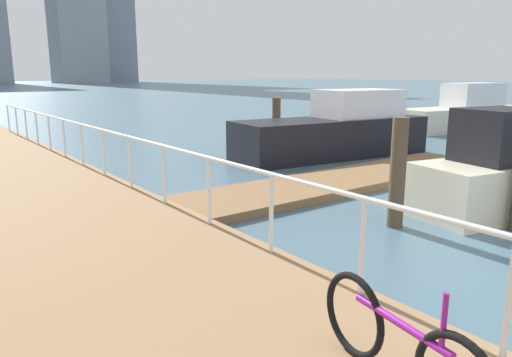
# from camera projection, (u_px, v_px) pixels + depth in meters

# --- Properties ---
(ground_plane) EXTENTS (300.00, 300.00, 0.00)m
(ground_plane) POSITION_uv_depth(u_px,v_px,m) (87.00, 135.00, 21.57)
(ground_plane) COLOR #476675
(floating_dock) EXTENTS (10.20, 2.00, 0.18)m
(floating_dock) POSITION_uv_depth(u_px,v_px,m) (336.00, 182.00, 11.86)
(floating_dock) COLOR olive
(floating_dock) RESTS_ON ground_plane
(boardwalk_railing) EXTENTS (0.06, 24.62, 1.08)m
(boardwalk_railing) POSITION_uv_depth(u_px,v_px,m) (129.00, 148.00, 9.80)
(boardwalk_railing) COLOR white
(boardwalk_railing) RESTS_ON boardwalk
(dock_piling_1) EXTENTS (0.34, 0.34, 1.77)m
(dock_piling_1) POSITION_uv_depth(u_px,v_px,m) (360.00, 117.00, 20.54)
(dock_piling_1) COLOR brown
(dock_piling_1) RESTS_ON ground_plane
(dock_piling_2) EXTENTS (0.30, 0.30, 1.86)m
(dock_piling_2) POSITION_uv_depth(u_px,v_px,m) (276.00, 124.00, 17.17)
(dock_piling_2) COLOR brown
(dock_piling_2) RESTS_ON ground_plane
(dock_piling_3) EXTENTS (0.32, 0.32, 1.95)m
(dock_piling_3) POSITION_uv_depth(u_px,v_px,m) (490.00, 161.00, 9.78)
(dock_piling_3) COLOR #473826
(dock_piling_3) RESTS_ON ground_plane
(dock_piling_4) EXTENTS (0.28, 0.28, 1.97)m
(dock_piling_4) POSITION_uv_depth(u_px,v_px,m) (398.00, 173.00, 8.51)
(dock_piling_4) COLOR brown
(dock_piling_4) RESTS_ON ground_plane
(moored_boat_2) EXTENTS (6.93, 2.90, 2.17)m
(moored_boat_2) POSITION_uv_depth(u_px,v_px,m) (337.00, 131.00, 15.96)
(moored_boat_2) COLOR black
(moored_boat_2) RESTS_ON ground_plane
(moored_boat_3) EXTENTS (7.53, 3.03, 2.24)m
(moored_boat_3) POSITION_uv_depth(u_px,v_px,m) (465.00, 113.00, 23.30)
(moored_boat_3) COLOR beige
(moored_boat_3) RESTS_ON ground_plane
(bicycle_at_railing) EXTENTS (0.36, 1.75, 0.94)m
(bicycle_at_railing) POSITION_uv_depth(u_px,v_px,m) (399.00, 345.00, 3.53)
(bicycle_at_railing) COLOR black
(bicycle_at_railing) RESTS_ON boardwalk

